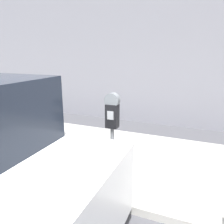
{
  "coord_description": "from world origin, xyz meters",
  "views": [
    {
      "loc": [
        1.11,
        -1.65,
        2.15
      ],
      "look_at": [
        -0.0,
        1.06,
        1.36
      ],
      "focal_mm": 35.0,
      "sensor_mm": 36.0,
      "label": 1
    }
  ],
  "objects": [
    {
      "name": "sidewalk",
      "position": [
        0.0,
        2.2,
        0.06
      ],
      "size": [
        24.0,
        2.8,
        0.12
      ],
      "color": "#ADAAA3",
      "rests_on": "ground_plane"
    },
    {
      "name": "parking_meter",
      "position": [
        -0.0,
        1.06,
        1.23
      ],
      "size": [
        0.2,
        0.14,
        1.51
      ],
      "color": "slate",
      "rests_on": "sidewalk"
    },
    {
      "name": "building_facade",
      "position": [
        0.0,
        5.07,
        3.41
      ],
      "size": [
        24.0,
        0.3,
        6.82
      ],
      "color": "gray",
      "rests_on": "ground_plane"
    }
  ]
}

